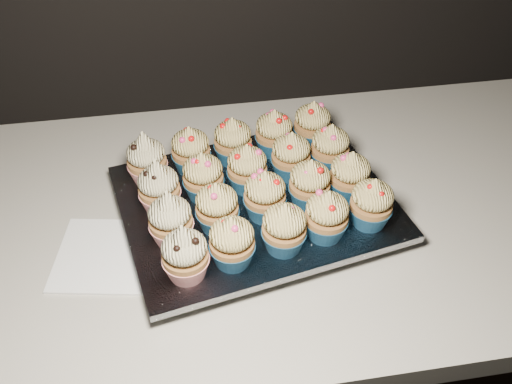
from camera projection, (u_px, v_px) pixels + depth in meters
cabinet at (301, 357)px, 1.24m from camera, size 2.40×0.60×0.86m
worktop at (315, 209)px, 0.94m from camera, size 2.44×0.64×0.04m
napkin at (106, 255)px, 0.84m from camera, size 0.17×0.17×0.00m
baking_tray at (256, 210)px, 0.89m from camera, size 0.42×0.35×0.02m
foil_lining at (256, 202)px, 0.88m from camera, size 0.46×0.39×0.01m
cupcake_0 at (185, 254)px, 0.74m from camera, size 0.06×0.06×0.10m
cupcake_1 at (232, 242)px, 0.76m from camera, size 0.06×0.06×0.08m
cupcake_2 at (284, 228)px, 0.78m from camera, size 0.06×0.06×0.08m
cupcake_3 at (327, 216)px, 0.80m from camera, size 0.06×0.06×0.08m
cupcake_4 at (372, 203)px, 0.82m from camera, size 0.06×0.06×0.08m
cupcake_5 at (170, 219)px, 0.79m from camera, size 0.06×0.06×0.10m
cupcake_6 at (217, 207)px, 0.81m from camera, size 0.06×0.06×0.08m
cupcake_7 at (265, 195)px, 0.83m from camera, size 0.06×0.06×0.08m
cupcake_8 at (310, 184)px, 0.85m from camera, size 0.06×0.06×0.08m
cupcake_9 at (350, 176)px, 0.86m from camera, size 0.06×0.06×0.08m
cupcake_10 at (159, 187)px, 0.84m from camera, size 0.06×0.06×0.10m
cupcake_11 at (203, 177)px, 0.86m from camera, size 0.06×0.06×0.08m
cupcake_12 at (247, 168)px, 0.88m from camera, size 0.06×0.06×0.08m
cupcake_13 at (291, 156)px, 0.90m from camera, size 0.06×0.06×0.08m
cupcake_14 at (330, 148)px, 0.91m from camera, size 0.06×0.06×0.08m
cupcake_15 at (147, 159)px, 0.89m from camera, size 0.06×0.06×0.10m
cupcake_16 at (191, 150)px, 0.91m from camera, size 0.06×0.06×0.08m
cupcake_17 at (233, 141)px, 0.93m from camera, size 0.06×0.06×0.08m
cupcake_18 at (274, 133)px, 0.94m from camera, size 0.06×0.06×0.08m
cupcake_19 at (312, 124)px, 0.96m from camera, size 0.06×0.06×0.08m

